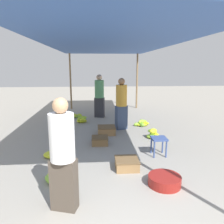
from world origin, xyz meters
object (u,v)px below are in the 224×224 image
shopper_walking_mid (99,95)px  banana_pile_left_0 (82,119)px  crate_near (106,130)px  stool (159,141)px  banana_pile_left_1 (57,178)px  banana_pile_left_2 (74,116)px  banana_pile_right_0 (142,123)px  banana_pile_right_1 (153,134)px  crate_mid (127,164)px  crate_far (100,140)px  shopper_walking_far (121,103)px  vendor_foreground (63,154)px  banana_pile_left_3 (56,153)px  basin_black (164,180)px

shopper_walking_mid → banana_pile_left_0: bearing=-129.9°
crate_near → stool: bearing=-57.0°
banana_pile_left_1 → banana_pile_left_2: bearing=91.9°
banana_pile_right_0 → crate_near: 1.51m
banana_pile_right_1 → crate_mid: size_ratio=0.84×
stool → banana_pile_right_0: size_ratio=0.74×
banana_pile_left_0 → banana_pile_left_2: 0.86m
banana_pile_left_1 → shopper_walking_mid: 5.10m
crate_far → shopper_walking_far: shopper_walking_far is taller
banana_pile_left_0 → banana_pile_left_2: banana_pile_left_0 is taller
banana_pile_right_0 → crate_far: banana_pile_right_0 is taller
banana_pile_left_1 → crate_mid: crate_mid is taller
banana_pile_right_0 → banana_pile_right_1: 1.34m
banana_pile_left_0 → crate_near: banana_pile_left_0 is taller
vendor_foreground → crate_far: (0.54, 2.62, -0.74)m
banana_pile_left_3 → crate_mid: 1.68m
banana_pile_left_1 → crate_near: size_ratio=0.91×
banana_pile_right_0 → banana_pile_left_0: bearing=164.1°
vendor_foreground → banana_pile_right_0: vendor_foreground is taller
crate_near → banana_pile_right_1: bearing=-20.7°
banana_pile_right_0 → shopper_walking_mid: 2.14m
crate_near → shopper_walking_mid: (-0.17, 2.23, 0.77)m
banana_pile_left_0 → crate_far: bearing=-75.2°
crate_far → basin_black: bearing=-63.0°
shopper_walking_mid → banana_pile_right_0: bearing=-44.2°
banana_pile_right_0 → banana_pile_left_3: bearing=-135.4°
banana_pile_left_0 → crate_mid: 3.93m
banana_pile_left_3 → shopper_walking_far: 2.81m
vendor_foreground → stool: size_ratio=3.81×
stool → banana_pile_left_1: 2.37m
banana_pile_left_3 → crate_far: 1.23m
basin_black → stool: bearing=78.6°
crate_mid → shopper_walking_mid: shopper_walking_mid is taller
basin_black → banana_pile_left_2: bearing=111.3°
crate_near → crate_mid: size_ratio=1.15×
basin_black → shopper_walking_mid: size_ratio=0.33×
banana_pile_left_0 → banana_pile_right_0: (2.09, -0.59, -0.02)m
banana_pile_left_2 → crate_far: size_ratio=1.36×
banana_pile_right_0 → crate_mid: size_ratio=1.23×
banana_pile_right_1 → crate_mid: (-1.01, -1.83, -0.03)m
banana_pile_left_2 → shopper_walking_mid: bearing=0.1°
banana_pile_right_1 → shopper_walking_mid: shopper_walking_mid is taller
banana_pile_left_0 → banana_pile_left_3: size_ratio=0.86×
banana_pile_left_0 → banana_pile_right_1: bearing=-42.1°
banana_pile_right_1 → crate_near: bearing=159.3°
vendor_foreground → basin_black: (1.62, 0.51, -0.75)m
shopper_walking_far → basin_black: bearing=-84.2°
banana_pile_right_0 → banana_pile_right_1: bearing=-87.8°
basin_black → banana_pile_right_0: banana_pile_right_0 is taller
basin_black → banana_pile_left_1: basin_black is taller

